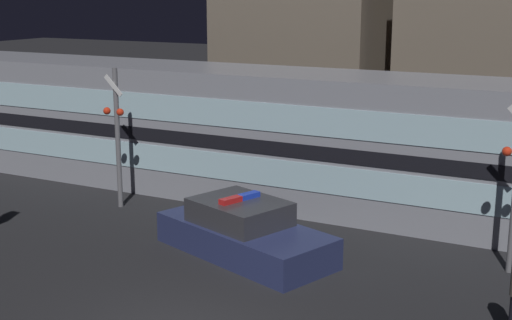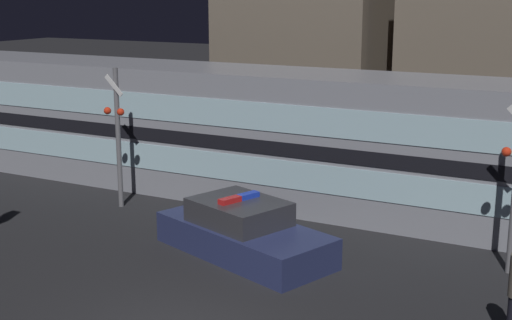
# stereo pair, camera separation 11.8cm
# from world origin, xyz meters

# --- Properties ---
(train) EXTENTS (23.49, 2.92, 3.66)m
(train) POSITION_xyz_m (-2.53, 8.38, 1.83)
(train) COLOR gray
(train) RESTS_ON ground_plane
(police_car) EXTENTS (4.60, 3.12, 1.36)m
(police_car) POSITION_xyz_m (-0.89, 4.07, 0.50)
(police_car) COLOR navy
(police_car) RESTS_ON ground_plane
(crossing_signal_far) EXTENTS (0.64, 0.30, 3.83)m
(crossing_signal_far) POSITION_xyz_m (-5.65, 5.70, 2.09)
(crossing_signal_far) COLOR slate
(crossing_signal_far) RESTS_ON ground_plane
(building_left) EXTENTS (6.03, 5.28, 10.88)m
(building_left) POSITION_xyz_m (-4.70, 16.52, 5.44)
(building_left) COLOR #726656
(building_left) RESTS_ON ground_plane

